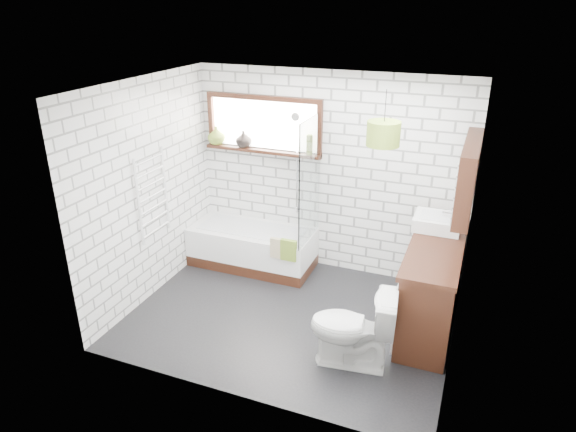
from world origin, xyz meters
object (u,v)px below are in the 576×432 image
at_px(bathtub, 252,247).
at_px(pendant, 383,134).
at_px(basin, 437,222).
at_px(vanity, 433,284).
at_px(toilet, 352,328).

height_order(bathtub, pendant, pendant).
height_order(basin, pendant, pendant).
bearing_deg(basin, vanity, -81.22).
bearing_deg(vanity, bathtub, 168.21).
xyz_separation_m(basin, toilet, (-0.55, -1.36, -0.61)).
bearing_deg(toilet, basin, 150.56).
bearing_deg(basin, pendant, -127.96).
distance_m(vanity, pendant, 1.75).
distance_m(vanity, toilet, 1.15).
bearing_deg(vanity, pendant, -154.09).
bearing_deg(toilet, vanity, 140.43).
distance_m(bathtub, pendant, 2.65).
height_order(bathtub, basin, basin).
bearing_deg(vanity, basin, 98.78).
height_order(vanity, basin, basin).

